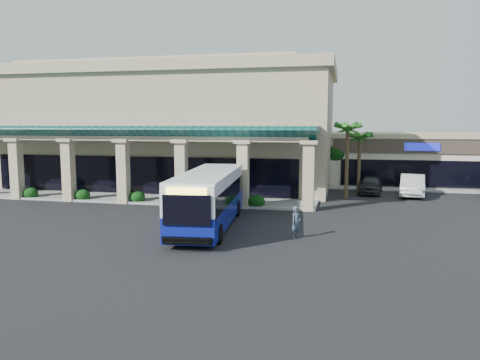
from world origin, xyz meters
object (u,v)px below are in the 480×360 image
(transit_bus, at_px, (209,199))
(car_white, at_px, (412,185))
(car_silver, at_px, (371,185))
(pedestrian, at_px, (296,222))

(transit_bus, xyz_separation_m, car_white, (12.86, 14.61, -0.71))
(transit_bus, xyz_separation_m, car_silver, (9.61, 15.18, -0.82))
(transit_bus, height_order, car_white, transit_bus)
(car_silver, xyz_separation_m, car_white, (3.25, -0.57, 0.11))
(pedestrian, relative_size, car_white, 0.31)
(car_silver, distance_m, car_white, 3.30)
(transit_bus, distance_m, car_silver, 17.99)
(transit_bus, height_order, car_silver, transit_bus)
(car_silver, bearing_deg, pedestrian, -98.30)
(transit_bus, bearing_deg, pedestrian, -23.43)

